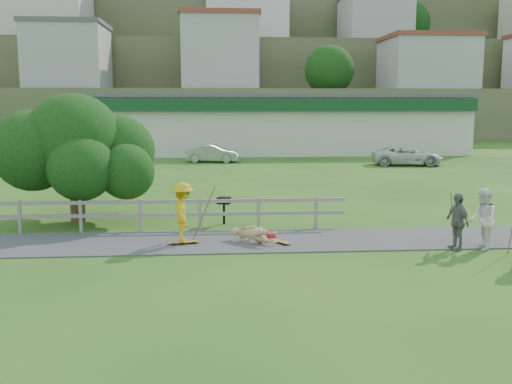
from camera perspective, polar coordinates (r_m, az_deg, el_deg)
The scene contains 18 objects.
ground at distance 16.52m, azimuth 1.15°, elevation -6.20°, with size 260.00×260.00×0.00m, color #224F16.
path at distance 17.96m, azimuth 0.70°, elevation -4.90°, with size 34.00×3.00×0.04m, color #3E3E41.
fence at distance 19.75m, azimuth -13.24°, elevation -1.79°, with size 15.05×0.10×1.10m.
strip_mall at distance 51.15m, azimuth 1.93°, elevation 6.90°, with size 32.50×10.75×5.10m.
hillside at distance 107.68m, azimuth -3.56°, elevation 14.19°, with size 220.00×67.00×47.50m.
skater_rider at distance 17.45m, azimuth -7.27°, elevation -2.37°, with size 1.18×0.68×1.83m, color gold.
skater_fallen at distance 17.60m, azimuth -0.28°, elevation -4.28°, with size 1.60×0.38×0.58m, color tan.
spectator_a at distance 18.08m, azimuth 21.73°, elevation -2.55°, with size 0.89×0.69×1.83m, color white.
spectator_b at distance 17.82m, azimuth 19.48°, elevation -2.79°, with size 0.99×0.41×1.70m, color slate.
car_silver at distance 42.31m, azimuth -4.39°, elevation 3.87°, with size 1.38×3.96×1.31m, color #95969C.
car_white at distance 41.44m, azimuth 14.88°, elevation 3.53°, with size 2.24×4.86×1.35m, color silver.
tree at distance 21.63m, azimuth -17.59°, elevation 2.70°, with size 5.49×5.49×4.26m, color black, non-canonical shape.
bbq at distance 20.43m, azimuth -3.22°, elevation -1.88°, with size 0.45×0.35×0.98m, color black, non-canonical shape.
longboard_rider at distance 17.64m, azimuth -7.22°, elevation -5.12°, with size 0.93×0.23×0.10m, color brown, non-canonical shape.
longboard_fallen at distance 17.63m, azimuth 2.35°, elevation -5.07°, with size 0.90×0.22×0.10m, color brown, non-canonical shape.
helmet at distance 18.02m, azimuth 1.55°, elevation -4.42°, with size 0.31×0.31×0.31m, color red.
pole_rider at distance 17.82m, azimuth -5.28°, elevation -2.03°, with size 0.03×0.03×1.88m, color brown.
pole_spec_left at distance 17.56m, azimuth 19.04°, elevation -2.85°, with size 0.03×0.03×1.75m, color brown.
Camera 1 is at (-1.52, -15.88, 4.28)m, focal length 40.00 mm.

